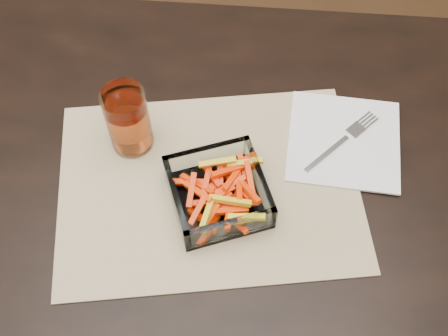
{
  "coord_description": "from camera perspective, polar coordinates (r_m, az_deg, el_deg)",
  "views": [
    {
      "loc": [
        0.08,
        -0.35,
        1.49
      ],
      "look_at": [
        0.04,
        0.07,
        0.78
      ],
      "focal_mm": 45.0,
      "sensor_mm": 36.0,
      "label": 1
    }
  ],
  "objects": [
    {
      "name": "dining_table",
      "position": [
        0.9,
        -3.24,
        -7.74
      ],
      "size": [
        1.6,
        0.9,
        0.75
      ],
      "color": "black",
      "rests_on": "ground"
    },
    {
      "name": "placemat",
      "position": [
        0.85,
        -1.55,
        -1.72
      ],
      "size": [
        0.5,
        0.4,
        0.0
      ],
      "primitive_type": "cube",
      "rotation": [
        0.0,
        0.0,
        0.17
      ],
      "color": "tan",
      "rests_on": "dining_table"
    },
    {
      "name": "glass_bowl",
      "position": [
        0.81,
        -0.59,
        -2.61
      ],
      "size": [
        0.17,
        0.17,
        0.05
      ],
      "rotation": [
        0.0,
        0.0,
        0.37
      ],
      "color": "white",
      "rests_on": "placemat"
    },
    {
      "name": "tumbler",
      "position": [
        0.86,
        -9.7,
        4.66
      ],
      "size": [
        0.07,
        0.07,
        0.12
      ],
      "color": "white",
      "rests_on": "placemat"
    },
    {
      "name": "napkin",
      "position": [
        0.91,
        12.08,
        2.74
      ],
      "size": [
        0.18,
        0.18,
        0.0
      ],
      "primitive_type": "cube",
      "rotation": [
        0.0,
        0.0,
        -0.06
      ],
      "color": "white",
      "rests_on": "placemat"
    },
    {
      "name": "fork",
      "position": [
        0.9,
        12.03,
        2.78
      ],
      "size": [
        0.12,
        0.13,
        0.0
      ],
      "rotation": [
        0.0,
        0.0,
        -0.76
      ],
      "color": "silver",
      "rests_on": "napkin"
    }
  ]
}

